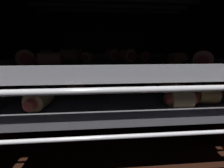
% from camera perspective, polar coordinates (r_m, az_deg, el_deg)
% --- Properties ---
extents(ground_plane, '(0.53, 0.47, 0.01)m').
position_cam_1_polar(ground_plane, '(0.42, 0.37, -19.43)').
color(ground_plane, black).
extents(oven_wall_back, '(0.53, 0.01, 0.35)m').
position_cam_1_polar(oven_wall_back, '(0.58, -1.54, 9.39)').
color(oven_wall_back, black).
rests_on(oven_wall_back, ground_plane).
extents(oven_wall_left, '(0.01, 0.44, 0.35)m').
position_cam_1_polar(oven_wall_left, '(0.42, -37.60, 4.40)').
color(oven_wall_left, black).
rests_on(oven_wall_left, ground_plane).
extents(oven_wall_right, '(0.01, 0.44, 0.35)m').
position_cam_1_polar(oven_wall_right, '(0.45, 35.07, 5.35)').
color(oven_wall_right, black).
rests_on(oven_wall_right, ground_plane).
extents(oven_rack_lower, '(0.48, 0.43, 0.01)m').
position_cam_1_polar(oven_rack_lower, '(0.37, 0.40, -2.92)').
color(oven_rack_lower, '#B7B7BC').
extents(baking_tray_lower, '(0.42, 0.35, 0.02)m').
position_cam_1_polar(baking_tray_lower, '(0.36, 0.40, -1.74)').
color(baking_tray_lower, '#4C4C51').
rests_on(baking_tray_lower, oven_rack_lower).
extents(pig_in_blanket_lower_0, '(0.05, 0.03, 0.03)m').
position_cam_1_polar(pig_in_blanket_lower_0, '(0.35, -14.64, -0.33)').
color(pig_in_blanket_lower_0, tan).
rests_on(pig_in_blanket_lower_0, baking_tray_lower).
extents(pig_in_blanket_lower_1, '(0.04, 0.06, 0.03)m').
position_cam_1_polar(pig_in_blanket_lower_1, '(0.33, 22.44, -1.40)').
color(pig_in_blanket_lower_1, tan).
rests_on(pig_in_blanket_lower_1, baking_tray_lower).
extents(pig_in_blanket_lower_2, '(0.06, 0.04, 0.03)m').
position_cam_1_polar(pig_in_blanket_lower_2, '(0.43, 11.35, 2.77)').
color(pig_in_blanket_lower_2, tan).
rests_on(pig_in_blanket_lower_2, baking_tray_lower).
extents(pig_in_blanket_lower_3, '(0.06, 0.05, 0.03)m').
position_cam_1_polar(pig_in_blanket_lower_3, '(0.46, 20.75, 2.66)').
color(pig_in_blanket_lower_3, tan).
rests_on(pig_in_blanket_lower_3, baking_tray_lower).
extents(pig_in_blanket_lower_4, '(0.05, 0.03, 0.03)m').
position_cam_1_polar(pig_in_blanket_lower_4, '(0.27, 26.07, -5.43)').
color(pig_in_blanket_lower_4, tan).
rests_on(pig_in_blanket_lower_4, baking_tray_lower).
extents(pig_in_blanket_lower_5, '(0.05, 0.04, 0.03)m').
position_cam_1_polar(pig_in_blanket_lower_5, '(0.47, -13.58, 3.47)').
color(pig_in_blanket_lower_5, tan).
rests_on(pig_in_blanket_lower_5, baking_tray_lower).
extents(pig_in_blanket_lower_6, '(0.04, 0.07, 0.03)m').
position_cam_1_polar(pig_in_blanket_lower_6, '(0.27, -27.36, -5.39)').
color(pig_in_blanket_lower_6, tan).
rests_on(pig_in_blanket_lower_6, baking_tray_lower).
extents(pig_in_blanket_lower_7, '(0.04, 0.04, 0.03)m').
position_cam_1_polar(pig_in_blanket_lower_7, '(0.47, 13.80, 3.28)').
color(pig_in_blanket_lower_7, tan).
rests_on(pig_in_blanket_lower_7, baking_tray_lower).
extents(pig_in_blanket_lower_8, '(0.03, 0.06, 0.03)m').
position_cam_1_polar(pig_in_blanket_lower_8, '(0.50, -6.56, 4.43)').
color(pig_in_blanket_lower_8, tan).
rests_on(pig_in_blanket_lower_8, baking_tray_lower).
extents(pig_in_blanket_lower_9, '(0.05, 0.03, 0.03)m').
position_cam_1_polar(pig_in_blanket_lower_9, '(0.31, 33.82, -3.84)').
color(pig_in_blanket_lower_9, tan).
rests_on(pig_in_blanket_lower_9, baking_tray_lower).
extents(pig_in_blanket_lower_10, '(0.03, 0.05, 0.03)m').
position_cam_1_polar(pig_in_blanket_lower_10, '(0.52, 17.18, 4.09)').
color(pig_in_blanket_lower_10, tan).
rests_on(pig_in_blanket_lower_10, baking_tray_lower).
extents(oven_rack_upper, '(0.48, 0.43, 0.01)m').
position_cam_1_polar(oven_rack_upper, '(0.35, 0.42, 6.72)').
color(oven_rack_upper, '#B7B7BC').
extents(baking_tray_upper, '(0.42, 0.35, 0.02)m').
position_cam_1_polar(baking_tray_upper, '(0.35, 0.42, 8.30)').
color(baking_tray_upper, gray).
rests_on(baking_tray_upper, oven_rack_upper).
extents(pig_in_blanket_upper_0, '(0.05, 0.05, 0.03)m').
position_cam_1_polar(pig_in_blanket_upper_0, '(0.44, 6.36, 12.00)').
color(pig_in_blanket_upper_0, tan).
rests_on(pig_in_blanket_upper_0, baking_tray_upper).
extents(pig_in_blanket_upper_1, '(0.04, 0.06, 0.03)m').
position_cam_1_polar(pig_in_blanket_upper_1, '(0.31, -31.67, 8.92)').
color(pig_in_blanket_upper_1, tan).
rests_on(pig_in_blanket_upper_1, baking_tray_upper).
extents(pig_in_blanket_upper_2, '(0.05, 0.03, 0.02)m').
position_cam_1_polar(pig_in_blanket_upper_2, '(0.34, 25.10, 9.34)').
color(pig_in_blanket_upper_2, tan).
rests_on(pig_in_blanket_upper_2, baking_tray_upper).
extents(pig_in_blanket_upper_3, '(0.03, 0.06, 0.02)m').
position_cam_1_polar(pig_in_blanket_upper_3, '(0.36, -9.61, 10.74)').
color(pig_in_blanket_upper_3, tan).
rests_on(pig_in_blanket_upper_3, baking_tray_upper).
extents(pig_in_blanket_upper_4, '(0.05, 0.04, 0.03)m').
position_cam_1_polar(pig_in_blanket_upper_4, '(0.29, -24.32, 8.89)').
color(pig_in_blanket_upper_4, tan).
rests_on(pig_in_blanket_upper_4, baking_tray_upper).
extents(pig_in_blanket_upper_5, '(0.04, 0.05, 0.03)m').
position_cam_1_polar(pig_in_blanket_upper_5, '(0.40, 0.30, 11.76)').
color(pig_in_blanket_upper_5, tan).
rests_on(pig_in_blanket_upper_5, baking_tray_upper).
extents(pig_in_blanket_upper_6, '(0.06, 0.04, 0.03)m').
position_cam_1_polar(pig_in_blanket_upper_6, '(0.36, -17.13, 10.92)').
color(pig_in_blanket_upper_6, tan).
rests_on(pig_in_blanket_upper_6, baking_tray_upper).
extents(pig_in_blanket_upper_7, '(0.04, 0.05, 0.03)m').
position_cam_1_polar(pig_in_blanket_upper_7, '(0.29, 32.72, 8.39)').
color(pig_in_blanket_upper_7, tan).
rests_on(pig_in_blanket_upper_7, baking_tray_upper).
extents(pig_in_blanket_upper_8, '(0.04, 0.05, 0.03)m').
position_cam_1_polar(pig_in_blanket_upper_8, '(0.44, -24.80, 10.52)').
color(pig_in_blanket_upper_8, tan).
rests_on(pig_in_blanket_upper_8, baking_tray_upper).
extents(pig_in_blanket_upper_9, '(0.04, 0.06, 0.03)m').
position_cam_1_polar(pig_in_blanket_upper_9, '(0.37, 6.23, 11.51)').
color(pig_in_blanket_upper_9, tan).
rests_on(pig_in_blanket_upper_9, baking_tray_upper).
extents(pig_in_blanket_upper_10, '(0.03, 0.05, 0.03)m').
position_cam_1_polar(pig_in_blanket_upper_10, '(0.41, 13.42, 11.04)').
color(pig_in_blanket_upper_10, tan).
rests_on(pig_in_blanket_upper_10, baking_tray_upper).
extents(pig_in_blanket_upper_11, '(0.04, 0.05, 0.03)m').
position_cam_1_polar(pig_in_blanket_upper_11, '(0.49, -14.25, 11.88)').
color(pig_in_blanket_upper_11, tan).
rests_on(pig_in_blanket_upper_11, baking_tray_upper).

